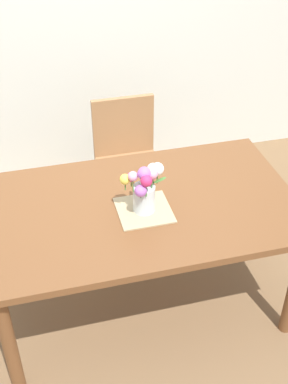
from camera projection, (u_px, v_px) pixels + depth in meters
ground_plane at (141, 300)px, 3.09m from camera, size 12.00×12.00×0.00m
dining_table at (140, 217)px, 2.70m from camera, size 1.66×0.98×0.74m
chair_far at (127, 155)px, 3.45m from camera, size 0.42×0.42×0.90m
placemat at (144, 210)px, 2.60m from camera, size 0.27×0.27×0.01m
flower_vase at (145, 186)px, 2.51m from camera, size 0.23×0.19×0.28m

